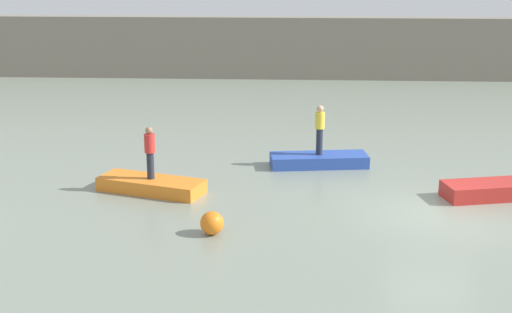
# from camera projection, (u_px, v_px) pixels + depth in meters

# --- Properties ---
(ground_plane) EXTENTS (120.00, 120.00, 0.00)m
(ground_plane) POSITION_uv_depth(u_px,v_px,m) (434.00, 215.00, 20.34)
(ground_plane) COLOR gray
(embankment_wall) EXTENTS (80.00, 1.20, 3.47)m
(embankment_wall) POSITION_uv_depth(u_px,v_px,m) (365.00, 48.00, 41.50)
(embankment_wall) COLOR gray
(embankment_wall) RESTS_ON ground_plane
(rowboat_orange) EXTENTS (3.41, 2.09, 0.41)m
(rowboat_orange) POSITION_uv_depth(u_px,v_px,m) (151.00, 185.00, 22.23)
(rowboat_orange) COLOR orange
(rowboat_orange) RESTS_ON ground_plane
(rowboat_blue) EXTENTS (3.38, 1.52, 0.41)m
(rowboat_blue) POSITION_uv_depth(u_px,v_px,m) (319.00, 160.00, 24.88)
(rowboat_blue) COLOR #2B4CAD
(rowboat_blue) RESTS_ON ground_plane
(rowboat_red) EXTENTS (2.88, 1.67, 0.47)m
(rowboat_red) POSITION_uv_depth(u_px,v_px,m) (489.00, 190.00, 21.67)
(rowboat_red) COLOR red
(rowboat_red) RESTS_ON ground_plane
(person_red_shirt) EXTENTS (0.32, 0.32, 1.60)m
(person_red_shirt) POSITION_uv_depth(u_px,v_px,m) (150.00, 150.00, 21.94)
(person_red_shirt) COLOR #232838
(person_red_shirt) RESTS_ON rowboat_orange
(person_yellow_shirt) EXTENTS (0.32, 0.32, 1.69)m
(person_yellow_shirt) POSITION_uv_depth(u_px,v_px,m) (320.00, 127.00, 24.57)
(person_yellow_shirt) COLOR #232838
(person_yellow_shirt) RESTS_ON rowboat_blue
(mooring_buoy) EXTENTS (0.61, 0.61, 0.61)m
(mooring_buoy) POSITION_uv_depth(u_px,v_px,m) (212.00, 223.00, 18.85)
(mooring_buoy) COLOR orange
(mooring_buoy) RESTS_ON ground_plane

